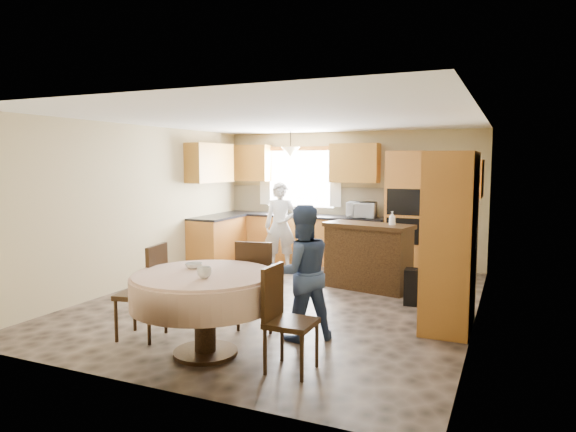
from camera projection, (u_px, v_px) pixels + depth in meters
The scene contains 36 objects.
floor at pixel (285, 301), 7.17m from camera, with size 5.00×6.00×0.01m, color brown.
ceiling at pixel (285, 119), 6.91m from camera, with size 5.00×6.00×0.01m, color white.
wall_back at pixel (349, 198), 9.77m from camera, with size 5.00×0.02×2.50m, color tan.
wall_front at pixel (138, 243), 4.31m from camera, with size 5.00×0.02×2.50m, color tan.
wall_left at pixel (139, 205), 8.04m from camera, with size 0.02×6.00×2.50m, color tan.
wall_right at pixel (478, 220), 6.03m from camera, with size 0.02×6.00×2.50m, color tan.
window at pixel (300, 179), 10.11m from camera, with size 1.40×0.03×1.10m, color white.
curtain_left at pixel (265, 176), 10.36m from camera, with size 0.22×0.02×1.15m, color white.
curtain_right at pixel (336, 177), 9.76m from camera, with size 0.22×0.02×1.15m, color white.
base_cab_back at pixel (302, 239), 9.92m from camera, with size 3.30×0.60×0.88m, color orange.
counter_back at pixel (302, 216), 9.87m from camera, with size 3.30×0.64×0.04m, color black.
base_cab_left at pixel (217, 242), 9.64m from camera, with size 0.60×1.20×0.88m, color orange.
counter_left at pixel (217, 217), 9.60m from camera, with size 0.64×1.20×0.04m, color black.
backsplash at pixel (307, 200), 10.11m from camera, with size 3.30×0.02×0.55m, color beige.
wall_cab_left at pixel (250, 163), 10.37m from camera, with size 0.85×0.33×0.72m, color #C98932.
wall_cab_right at pixel (355, 163), 9.49m from camera, with size 0.90×0.33×0.72m, color #C98932.
wall_cab_side at pixel (210, 163), 9.54m from camera, with size 0.33×1.20×0.72m, color #C98932.
oven_tower at pixel (406, 211), 9.04m from camera, with size 0.66×0.62×2.12m, color orange.
oven_upper at pixel (403, 202), 8.74m from camera, with size 0.56×0.01×0.45m, color black.
oven_lower at pixel (402, 231), 8.79m from camera, with size 0.56×0.01×0.45m, color black.
pendant at pixel (291, 152), 9.62m from camera, with size 0.36×0.36×0.18m, color beige.
sideboard at pixel (368, 258), 7.78m from camera, with size 1.32×0.54×0.94m, color #3A250F.
space_heater at pixel (418, 287), 6.92m from camera, with size 0.36×0.25×0.49m, color black.
cupboard at pixel (450, 240), 5.94m from camera, with size 0.54×1.07×2.05m, color orange.
dining_table at pixel (205, 291), 5.10m from camera, with size 1.46×1.46×0.83m.
chair_left at pixel (148, 287), 5.59m from camera, with size 0.53×0.53×1.04m.
chair_back at pixel (257, 281), 5.88m from camera, with size 0.51×0.51×1.04m.
chair_right at pixel (283, 313), 4.73m from camera, with size 0.43×0.43×0.98m.
framed_picture at pixel (481, 179), 6.68m from camera, with size 0.06×0.60×0.49m.
microwave at pixel (362, 210), 9.33m from camera, with size 0.51×0.35×0.28m, color silver.
person_sink at pixel (281, 226), 9.18m from camera, with size 0.57×0.38×1.57m, color silver.
person_dining at pixel (301, 272), 5.55m from camera, with size 0.72×0.56×1.47m, color #354A75.
bowl_sideboard at pixel (344, 225), 7.89m from camera, with size 0.20×0.20×0.05m, color #B2B2B2.
bottle_sideboard at pixel (392, 220), 7.58m from camera, with size 0.10×0.10×0.26m, color silver.
cup_table at pixel (204, 273), 4.85m from camera, with size 0.14×0.14×0.11m, color #B2B2B2.
bowl_table at pixel (194, 266), 5.30m from camera, with size 0.18×0.18×0.06m, color #B2B2B2.
Camera 1 is at (2.87, -6.39, 1.93)m, focal length 32.00 mm.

